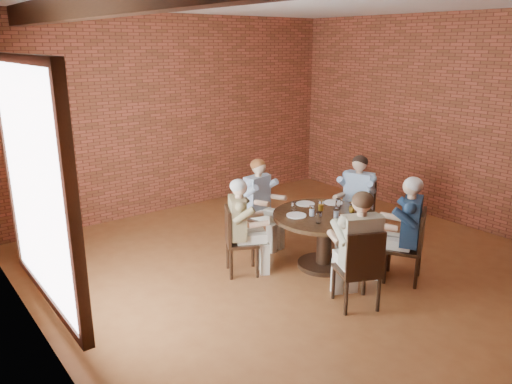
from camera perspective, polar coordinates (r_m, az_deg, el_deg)
floor at (r=6.77m, az=6.17°, el=-8.98°), size 7.00×7.00×0.00m
wall_back at (r=9.04m, az=-9.07°, el=8.72°), size 7.00×0.00×7.00m
wall_left at (r=4.65m, az=-23.60°, el=0.07°), size 0.00×7.00×7.00m
wall_right at (r=8.77m, az=22.29°, el=7.46°), size 0.00×7.00×7.00m
ceiling_beam at (r=4.75m, az=-16.01°, el=20.32°), size 0.22×6.90×0.26m
window at (r=5.06m, az=-23.91°, el=0.69°), size 0.10×2.16×2.36m
dining_table at (r=6.72m, az=7.84°, el=-4.32°), size 1.39×1.39×0.75m
chair_a at (r=7.69m, az=11.61°, el=-1.92°), size 0.54×0.54×0.94m
diner_a at (r=7.57m, az=11.42°, el=-0.94°), size 0.79×0.71×1.34m
chair_b at (r=7.43m, az=0.00°, el=-2.30°), size 0.49×0.49×0.93m
diner_b at (r=7.33m, az=0.48°, el=-1.31°), size 0.63×0.72×1.31m
chair_c at (r=6.48m, az=-2.29°, el=-5.29°), size 0.54×0.54×0.91m
diner_c at (r=6.44m, az=-1.62°, el=-4.06°), size 0.77×0.72×1.28m
chair_d at (r=5.75m, az=11.83°, el=-8.39°), size 0.59×0.59×0.96m
diner_d at (r=5.75m, az=11.56°, el=-6.48°), size 0.79×0.85×1.38m
chair_e at (r=6.56m, az=17.35°, el=-5.61°), size 0.60×0.60×0.95m
diner_e at (r=6.51m, az=16.69°, el=-4.17°), size 0.81×0.85×1.36m
plate_a at (r=7.12m, az=8.83°, el=-1.21°), size 0.26×0.26×0.01m
plate_b at (r=7.01m, az=5.66°, el=-1.35°), size 0.26×0.26×0.01m
plate_c at (r=6.54m, az=4.63°, el=-2.67°), size 0.26×0.26×0.01m
plate_d at (r=6.52m, az=12.29°, el=-3.07°), size 0.26×0.26×0.01m
glass_a at (r=6.87m, az=9.36°, el=-1.35°), size 0.07×0.07×0.14m
glass_b at (r=6.76m, az=7.43°, el=-1.55°), size 0.07×0.07×0.14m
glass_c at (r=6.66m, az=4.34°, el=-1.74°), size 0.07×0.07×0.14m
glass_d at (r=6.54m, az=6.41°, el=-2.14°), size 0.07×0.07×0.14m
glass_e at (r=6.29m, az=7.16°, el=-2.94°), size 0.07×0.07×0.14m
glass_f at (r=6.22m, az=9.74°, el=-3.31°), size 0.07×0.07×0.14m
glass_g at (r=6.51m, az=9.16°, el=-2.35°), size 0.07×0.07×0.14m
glass_h at (r=6.76m, az=10.91°, el=-1.71°), size 0.07×0.07×0.14m
smartphone at (r=6.70m, az=11.43°, el=-2.51°), size 0.11×0.16×0.01m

